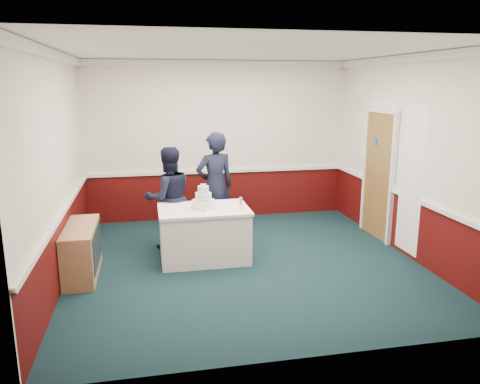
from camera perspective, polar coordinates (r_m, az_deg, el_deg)
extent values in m
plane|color=#122C2D|center=(6.95, 0.65, -8.64)|extent=(5.00, 5.00, 0.00)
cube|color=white|center=(8.96, -2.63, 6.19)|extent=(5.00, 0.05, 3.00)
cube|color=white|center=(6.51, -21.18, 2.69)|extent=(0.05, 5.00, 3.00)
cube|color=white|center=(7.46, 19.66, 4.05)|extent=(0.05, 5.00, 3.00)
cube|color=white|center=(6.47, 0.73, 16.63)|extent=(5.00, 5.00, 0.05)
cube|color=#460909|center=(9.15, -2.57, -0.35)|extent=(5.00, 0.02, 0.90)
cube|color=white|center=(9.04, -2.59, 2.54)|extent=(4.98, 0.05, 0.06)
cube|color=white|center=(8.89, -2.72, 15.37)|extent=(5.00, 0.08, 0.12)
cube|color=olive|center=(8.22, 16.54, 1.85)|extent=(0.05, 0.90, 2.10)
cube|color=#234799|center=(8.25, 16.12, 5.93)|extent=(0.01, 0.12, 0.12)
cube|color=white|center=(7.27, 20.11, 1.39)|extent=(0.02, 0.60, 2.20)
cube|color=tan|center=(6.77, -18.73, -6.81)|extent=(0.40, 1.20, 0.70)
cube|color=black|center=(6.73, -17.02, -6.36)|extent=(0.01, 1.00, 0.50)
cube|color=white|center=(7.01, -4.40, -5.20)|extent=(1.28, 0.88, 0.76)
cube|color=white|center=(6.90, -4.46, -2.12)|extent=(1.32, 0.92, 0.04)
cylinder|color=white|center=(6.88, -4.47, -1.48)|extent=(0.34, 0.34, 0.12)
cylinder|color=silver|center=(6.89, -4.46, -1.85)|extent=(0.35, 0.35, 0.03)
cylinder|color=white|center=(6.85, -4.48, -0.54)|extent=(0.24, 0.24, 0.11)
cylinder|color=silver|center=(6.86, -4.48, -0.89)|extent=(0.25, 0.25, 0.02)
cylinder|color=white|center=(6.82, -4.50, 0.31)|extent=(0.16, 0.16, 0.10)
cylinder|color=silver|center=(6.83, -4.49, -0.01)|extent=(0.17, 0.17, 0.02)
sphere|color=#EDE5C9|center=(6.81, -4.51, 0.86)|extent=(0.03, 0.03, 0.03)
sphere|color=#EDE5C9|center=(6.83, -4.29, 0.90)|extent=(0.03, 0.03, 0.03)
sphere|color=#EDE5C9|center=(6.83, -4.70, 0.90)|extent=(0.03, 0.03, 0.03)
sphere|color=#EDE5C9|center=(6.79, -4.34, 0.83)|extent=(0.03, 0.03, 0.03)
sphere|color=#EDE5C9|center=(6.80, -4.72, 0.83)|extent=(0.03, 0.03, 0.03)
cube|color=silver|center=(6.70, -4.50, -2.39)|extent=(0.05, 0.22, 0.00)
cylinder|color=silver|center=(6.70, 0.08, -2.33)|extent=(0.05, 0.05, 0.01)
cylinder|color=silver|center=(6.69, 0.08, -1.94)|extent=(0.01, 0.01, 0.09)
cylinder|color=silver|center=(6.66, 0.08, -1.11)|extent=(0.04, 0.04, 0.11)
imported|color=black|center=(7.47, -8.67, -0.72)|extent=(0.90, 0.77, 1.62)
imported|color=black|center=(7.79, -3.07, 0.70)|extent=(0.75, 0.59, 1.81)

